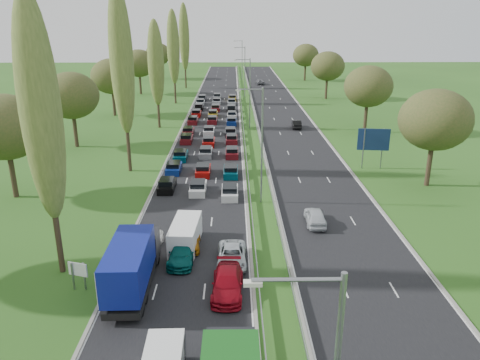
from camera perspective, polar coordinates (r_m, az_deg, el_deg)
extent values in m
plane|color=#285219|center=(84.77, 1.14, 6.61)|extent=(260.00, 260.00, 0.00)
cube|color=black|center=(87.25, -3.39, 6.94)|extent=(10.50, 215.00, 0.04)
cube|color=black|center=(87.70, 5.53, 6.95)|extent=(10.50, 215.00, 0.04)
cube|color=gray|center=(87.07, 0.32, 7.32)|extent=(0.06, 215.00, 0.32)
cube|color=gray|center=(87.15, 1.85, 7.32)|extent=(0.06, 215.00, 0.32)
cylinder|color=gray|center=(47.44, 2.69, 4.04)|extent=(0.18, 0.18, 12.00)
cylinder|color=gray|center=(81.71, 1.21, 10.42)|extent=(0.18, 0.18, 12.00)
cylinder|color=gray|center=(116.41, 0.60, 13.01)|extent=(0.18, 0.18, 12.00)
cylinder|color=gray|center=(151.26, 0.26, 14.41)|extent=(0.18, 0.18, 12.00)
cylinder|color=#2D2116|center=(37.34, -21.42, -5.50)|extent=(0.44, 0.44, 7.20)
ellipsoid|color=#50622A|center=(34.83, -23.16, 7.82)|extent=(2.80, 2.80, 16.00)
cylinder|color=#2D2116|center=(59.96, -13.49, 4.71)|extent=(0.44, 0.44, 7.92)
ellipsoid|color=#50622A|center=(58.41, -14.24, 13.95)|extent=(2.80, 2.80, 17.60)
cylinder|color=#2D2116|center=(84.13, -9.90, 8.49)|extent=(0.44, 0.44, 6.48)
ellipsoid|color=#50622A|center=(83.08, -10.22, 13.86)|extent=(2.80, 2.80, 14.40)
cylinder|color=#2D2116|center=(108.53, -7.92, 11.12)|extent=(0.44, 0.44, 7.20)
ellipsoid|color=#50622A|center=(107.69, -8.14, 15.76)|extent=(2.80, 2.80, 16.00)
cylinder|color=#2D2116|center=(133.15, -6.66, 12.77)|extent=(0.44, 0.44, 7.92)
ellipsoid|color=#50622A|center=(132.46, -6.82, 16.93)|extent=(2.80, 2.80, 17.60)
cylinder|color=#2D2116|center=(55.56, -25.95, 0.50)|extent=(0.56, 0.56, 4.84)
ellipsoid|color=#38471E|center=(54.29, -26.75, 5.78)|extent=(8.00, 8.00, 6.80)
cylinder|color=#2D2116|center=(74.38, -19.43, 5.67)|extent=(0.56, 0.56, 4.84)
ellipsoid|color=#38471E|center=(73.43, -19.88, 9.67)|extent=(8.00, 8.00, 6.80)
cylinder|color=#2D2116|center=(96.99, -15.11, 9.01)|extent=(0.56, 0.56, 4.84)
ellipsoid|color=#38471E|center=(96.27, -15.39, 12.10)|extent=(8.00, 8.00, 6.80)
cylinder|color=#2D2116|center=(124.03, -12.05, 11.31)|extent=(0.56, 0.56, 4.84)
ellipsoid|color=#38471E|center=(123.47, -12.22, 13.74)|extent=(8.00, 8.00, 6.80)
cylinder|color=#2D2116|center=(155.35, -9.84, 12.94)|extent=(0.56, 0.56, 4.84)
ellipsoid|color=#38471E|center=(154.90, -9.95, 14.88)|extent=(8.00, 8.00, 6.80)
cylinder|color=#2D2116|center=(57.68, 22.05, 1.67)|extent=(0.56, 0.56, 4.84)
ellipsoid|color=#38471E|center=(56.45, 22.71, 6.79)|extent=(8.00, 8.00, 6.80)
cylinder|color=#2D2116|center=(82.43, 15.06, 7.32)|extent=(0.56, 0.56, 4.84)
ellipsoid|color=#38471E|center=(81.58, 15.38, 10.95)|extent=(8.00, 8.00, 6.80)
cylinder|color=#2D2116|center=(116.02, 10.48, 10.90)|extent=(0.56, 0.56, 4.84)
ellipsoid|color=#38471E|center=(115.42, 10.64, 13.49)|extent=(8.00, 8.00, 6.80)
cylinder|color=#2D2116|center=(150.26, 7.93, 12.84)|extent=(0.56, 0.56, 4.84)
ellipsoid|color=#38471E|center=(149.79, 8.02, 14.84)|extent=(8.00, 8.00, 6.80)
cube|color=black|center=(53.24, -8.89, -0.75)|extent=(1.75, 4.00, 0.80)
cube|color=navy|center=(59.29, -8.06, 1.36)|extent=(1.75, 4.00, 0.80)
cube|color=#053F4C|center=(64.58, -7.24, 2.87)|extent=(1.75, 4.00, 0.80)
cube|color=#590F14|center=(73.60, -6.52, 4.91)|extent=(1.75, 4.00, 0.80)
cube|color=#590F14|center=(78.49, -6.31, 5.81)|extent=(1.75, 4.00, 0.80)
cube|color=#590F14|center=(87.20, -5.75, 7.17)|extent=(1.75, 4.00, 0.80)
cube|color=#A50C0A|center=(93.82, -5.32, 8.02)|extent=(1.75, 4.00, 0.80)
cube|color=black|center=(100.38, -5.01, 8.76)|extent=(1.75, 4.00, 0.80)
cube|color=#B2B7BC|center=(106.27, -4.83, 9.34)|extent=(1.75, 4.00, 0.80)
cube|color=black|center=(112.12, -4.62, 9.85)|extent=(1.75, 4.00, 0.80)
cube|color=silver|center=(52.05, -5.12, -1.06)|extent=(1.75, 4.00, 0.80)
cube|color=#A50C0A|center=(57.96, -4.51, 1.07)|extent=(1.75, 4.00, 0.80)
cube|color=slate|center=(65.77, -4.18, 3.27)|extent=(1.75, 4.00, 0.80)
cube|color=#A50C0A|center=(71.58, -3.82, 4.59)|extent=(1.75, 4.00, 0.80)
cube|color=silver|center=(78.57, -3.80, 5.90)|extent=(1.75, 4.00, 0.80)
cube|color=#590F14|center=(87.14, -3.38, 7.22)|extent=(1.75, 4.00, 0.80)
cube|color=#BF990C|center=(92.96, -3.32, 7.97)|extent=(1.75, 4.00, 0.80)
cube|color=#590F14|center=(99.16, -2.99, 8.68)|extent=(1.75, 4.00, 0.80)
cube|color=#B2B7BC|center=(107.30, -2.84, 9.47)|extent=(1.75, 4.00, 0.80)
cube|color=slate|center=(114.28, -2.80, 10.06)|extent=(1.75, 4.00, 0.80)
cube|color=silver|center=(50.56, -1.25, -1.61)|extent=(1.75, 4.00, 0.80)
cube|color=#053F4C|center=(57.38, -1.14, 0.95)|extent=(1.75, 4.00, 0.80)
cube|color=#590F14|center=(65.49, -0.98, 3.25)|extent=(1.75, 4.00, 0.80)
cube|color=#590F14|center=(72.92, -1.02, 4.90)|extent=(1.75, 4.00, 0.80)
cube|color=black|center=(77.53, -1.17, 5.76)|extent=(1.75, 4.00, 0.80)
cube|color=navy|center=(85.78, -1.04, 7.06)|extent=(1.75, 4.00, 0.80)
cube|color=silver|center=(91.50, -1.00, 7.82)|extent=(1.75, 4.00, 0.80)
cube|color=black|center=(98.33, -1.08, 8.61)|extent=(1.75, 4.00, 0.80)
cube|color=#B2B7BC|center=(106.19, -1.03, 9.39)|extent=(1.75, 4.00, 0.80)
cube|color=#BF990C|center=(111.97, -0.94, 9.90)|extent=(1.75, 4.00, 0.80)
imported|color=silver|center=(39.57, -11.45, -7.71)|extent=(2.46, 5.08, 1.39)
imported|color=#05534F|center=(37.82, -7.05, -8.76)|extent=(2.18, 4.93, 1.41)
imported|color=#B46C0C|center=(39.84, -6.06, -7.24)|extent=(1.80, 4.08, 1.36)
imported|color=silver|center=(37.19, -1.00, -9.18)|extent=(2.23, 4.82, 1.34)
imported|color=maroon|center=(33.50, -1.54, -12.44)|extent=(2.33, 5.33, 1.53)
imported|color=silver|center=(44.43, 9.16, -4.40)|extent=(1.92, 4.48, 1.51)
imported|color=black|center=(83.45, 6.92, 6.78)|extent=(1.66, 4.29, 1.39)
imported|color=slate|center=(140.28, 2.47, 11.86)|extent=(2.44, 5.09, 1.40)
cube|color=black|center=(34.94, -12.78, -11.64)|extent=(2.45, 9.20, 0.50)
cube|color=navy|center=(33.09, -13.40, -9.88)|extent=(2.55, 6.95, 2.68)
cube|color=silver|center=(30.20, -14.77, -13.02)|extent=(2.49, 0.06, 2.58)
cube|color=black|center=(37.52, -11.84, -7.83)|extent=(2.49, 2.25, 2.20)
cylinder|color=black|center=(37.93, -11.75, -9.30)|extent=(2.15, 1.00, 1.00)
cylinder|color=black|center=(32.25, -13.97, -15.01)|extent=(2.15, 1.00, 1.00)
cube|color=black|center=(26.01, -1.16, -20.93)|extent=(2.57, 2.32, 2.20)
cube|color=black|center=(27.87, -8.79, -19.63)|extent=(1.94, 0.80, 1.59)
cube|color=white|center=(39.83, -6.68, -6.57)|extent=(2.13, 5.33, 2.13)
cube|color=black|center=(41.99, -6.37, -5.32)|extent=(2.08, 0.85, 1.71)
cylinder|color=black|center=(41.79, -7.66, -6.49)|extent=(0.27, 0.72, 0.72)
cylinder|color=black|center=(38.57, -5.52, -8.69)|extent=(0.27, 0.72, 0.72)
cylinder|color=gray|center=(35.76, -19.70, -10.98)|extent=(0.16, 0.16, 2.10)
cylinder|color=gray|center=(35.51, -18.45, -11.05)|extent=(0.16, 0.16, 2.10)
cube|color=white|center=(35.37, -19.17, -10.25)|extent=(1.46, 0.56, 1.00)
cylinder|color=gray|center=(61.73, 14.81, 3.71)|extent=(0.16, 0.16, 5.20)
cylinder|color=gray|center=(62.42, 16.94, 3.68)|extent=(0.16, 0.16, 5.20)
cube|color=navy|center=(61.77, 15.98, 4.76)|extent=(3.98, 0.58, 2.80)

